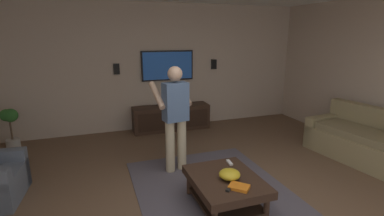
# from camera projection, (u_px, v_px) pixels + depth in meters

# --- Properties ---
(ground_plane) EXTENTS (8.55, 8.55, 0.00)m
(ground_plane) POSITION_uv_depth(u_px,v_px,m) (229.00, 212.00, 3.48)
(ground_plane) COLOR brown
(wall_back_tv) EXTENTS (0.10, 6.93, 2.76)m
(wall_back_tv) POSITION_uv_depth(u_px,v_px,m) (159.00, 67.00, 6.44)
(wall_back_tv) COLOR #BCA893
(wall_back_tv) RESTS_ON ground
(area_rug) EXTENTS (2.88, 2.01, 0.01)m
(area_rug) POSITION_uv_depth(u_px,v_px,m) (218.00, 198.00, 3.78)
(area_rug) COLOR #514C56
(area_rug) RESTS_ON ground
(couch) EXTENTS (1.99, 1.08, 0.87)m
(couch) POSITION_uv_depth(u_px,v_px,m) (369.00, 143.00, 4.83)
(couch) COLOR #93845B
(couch) RESTS_ON ground
(coffee_table) EXTENTS (1.00, 0.80, 0.40)m
(coffee_table) POSITION_uv_depth(u_px,v_px,m) (225.00, 185.00, 3.52)
(coffee_table) COLOR #332116
(coffee_table) RESTS_ON ground
(media_console) EXTENTS (0.45, 1.70, 0.55)m
(media_console) POSITION_uv_depth(u_px,v_px,m) (171.00, 118.00, 6.46)
(media_console) COLOR #332116
(media_console) RESTS_ON ground
(tv) EXTENTS (0.05, 1.17, 0.66)m
(tv) POSITION_uv_depth(u_px,v_px,m) (168.00, 66.00, 6.40)
(tv) COLOR black
(person_standing) EXTENTS (0.59, 0.60, 1.64)m
(person_standing) POSITION_uv_depth(u_px,v_px,m) (175.00, 113.00, 4.35)
(person_standing) COLOR #C6B793
(person_standing) RESTS_ON ground
(potted_plant_tall) EXTENTS (0.28, 0.30, 0.79)m
(potted_plant_tall) POSITION_uv_depth(u_px,v_px,m) (10.00, 124.00, 5.24)
(potted_plant_tall) COLOR #B7B2A8
(potted_plant_tall) RESTS_ON ground
(bowl) EXTENTS (0.26, 0.26, 0.12)m
(bowl) POSITION_uv_depth(u_px,v_px,m) (230.00, 174.00, 3.45)
(bowl) COLOR gold
(bowl) RESTS_ON coffee_table
(remote_white) EXTENTS (0.15, 0.06, 0.02)m
(remote_white) POSITION_uv_depth(u_px,v_px,m) (229.00, 162.00, 3.88)
(remote_white) COLOR white
(remote_white) RESTS_ON coffee_table
(remote_black) EXTENTS (0.14, 0.14, 0.02)m
(remote_black) POSITION_uv_depth(u_px,v_px,m) (229.00, 188.00, 3.23)
(remote_black) COLOR black
(remote_black) RESTS_ON coffee_table
(book) EXTENTS (0.27, 0.27, 0.04)m
(book) POSITION_uv_depth(u_px,v_px,m) (239.00, 187.00, 3.24)
(book) COLOR orange
(book) RESTS_ON coffee_table
(vase_round) EXTENTS (0.22, 0.22, 0.22)m
(vase_round) POSITION_uv_depth(u_px,v_px,m) (174.00, 100.00, 6.44)
(vase_round) COLOR gold
(vase_round) RESTS_ON media_console
(wall_speaker_left) EXTENTS (0.06, 0.12, 0.22)m
(wall_speaker_left) POSITION_uv_depth(u_px,v_px,m) (214.00, 64.00, 6.78)
(wall_speaker_left) COLOR black
(wall_speaker_right) EXTENTS (0.06, 0.12, 0.22)m
(wall_speaker_right) POSITION_uv_depth(u_px,v_px,m) (117.00, 69.00, 6.07)
(wall_speaker_right) COLOR black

